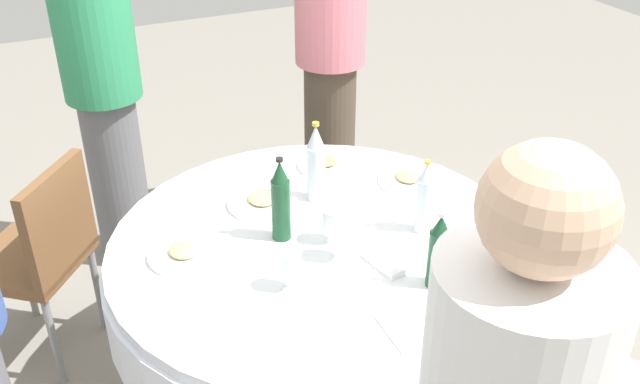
% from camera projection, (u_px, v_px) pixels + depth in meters
% --- Properties ---
extents(dining_table, '(1.47, 1.47, 0.74)m').
position_uv_depth(dining_table, '(320.00, 274.00, 2.50)').
color(dining_table, white).
rests_on(dining_table, ground_plane).
extents(bottle_dark_green_right, '(0.06, 0.06, 0.31)m').
position_uv_depth(bottle_dark_green_right, '(281.00, 202.00, 2.37)').
color(bottle_dark_green_right, '#194728').
rests_on(bottle_dark_green_right, dining_table).
extents(bottle_green_mid, '(0.06, 0.06, 0.25)m').
position_uv_depth(bottle_green_mid, '(509.00, 228.00, 2.28)').
color(bottle_green_mid, '#2D6B38').
rests_on(bottle_green_mid, dining_table).
extents(bottle_clear_inner, '(0.07, 0.07, 0.31)m').
position_uv_depth(bottle_clear_inner, '(316.00, 164.00, 2.59)').
color(bottle_clear_inner, silver).
rests_on(bottle_clear_inner, dining_table).
extents(bottle_clear_south, '(0.06, 0.06, 0.27)m').
position_uv_depth(bottle_clear_south, '(424.00, 199.00, 2.42)').
color(bottle_clear_south, silver).
rests_on(bottle_clear_south, dining_table).
extents(bottle_dark_green_east, '(0.06, 0.06, 0.27)m').
position_uv_depth(bottle_dark_green_east, '(438.00, 252.00, 2.16)').
color(bottle_dark_green_east, '#194728').
rests_on(bottle_dark_green_east, dining_table).
extents(wine_glass_south, '(0.07, 0.07, 0.14)m').
position_uv_depth(wine_glass_south, '(290.00, 263.00, 2.15)').
color(wine_glass_south, white).
rests_on(wine_glass_south, dining_table).
extents(wine_glass_east, '(0.08, 0.08, 0.14)m').
position_uv_depth(wine_glass_east, '(339.00, 234.00, 2.29)').
color(wine_glass_east, white).
rests_on(wine_glass_east, dining_table).
extents(wine_glass_far, '(0.07, 0.07, 0.13)m').
position_uv_depth(wine_glass_far, '(333.00, 219.00, 2.38)').
color(wine_glass_far, white).
rests_on(wine_glass_far, dining_table).
extents(plate_outer, '(0.23, 0.23, 0.04)m').
position_uv_depth(plate_outer, '(408.00, 180.00, 2.76)').
color(plate_outer, white).
rests_on(plate_outer, dining_table).
extents(plate_rear, '(0.24, 0.24, 0.04)m').
position_uv_depth(plate_rear, '(184.00, 253.00, 2.34)').
color(plate_rear, white).
rests_on(plate_rear, dining_table).
extents(plate_front, '(0.26, 0.26, 0.04)m').
position_uv_depth(plate_front, '(262.00, 201.00, 2.62)').
color(plate_front, white).
rests_on(plate_front, dining_table).
extents(plate_left, '(0.22, 0.22, 0.04)m').
position_uv_depth(plate_left, '(325.00, 164.00, 2.87)').
color(plate_left, white).
rests_on(plate_left, dining_table).
extents(fork_mid, '(0.06, 0.18, 0.00)m').
position_uv_depth(fork_mid, '(470.00, 221.00, 2.52)').
color(fork_mid, silver).
rests_on(fork_mid, dining_table).
extents(fork_inner, '(0.18, 0.02, 0.00)m').
position_uv_depth(fork_inner, '(390.00, 334.00, 2.02)').
color(fork_inner, silver).
rests_on(fork_inner, dining_table).
extents(folded_napkin, '(0.18, 0.18, 0.02)m').
position_uv_depth(folded_napkin, '(395.00, 258.00, 2.32)').
color(folded_napkin, white).
rests_on(folded_napkin, dining_table).
extents(person_inner, '(0.34, 0.34, 1.62)m').
position_uv_depth(person_inner, '(105.00, 97.00, 3.20)').
color(person_inner, slate).
rests_on(person_inner, ground_plane).
extents(person_south, '(0.34, 0.34, 1.63)m').
position_uv_depth(person_south, '(330.00, 71.00, 3.48)').
color(person_south, '#4C3F33').
rests_on(person_south, ground_plane).
extents(chair_far, '(0.56, 0.56, 0.87)m').
position_uv_depth(chair_far, '(587.00, 377.00, 2.18)').
color(chair_far, '#99999E').
rests_on(chair_far, ground_plane).
extents(chair_west, '(0.56, 0.56, 0.87)m').
position_uv_depth(chair_west, '(42.00, 249.00, 2.77)').
color(chair_west, brown).
rests_on(chair_west, ground_plane).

